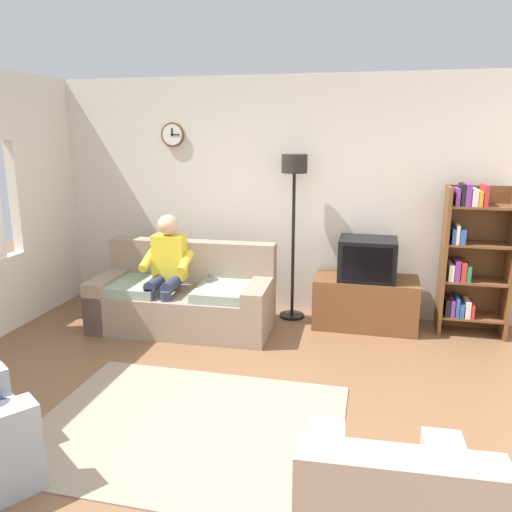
% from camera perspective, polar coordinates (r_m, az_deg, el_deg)
% --- Properties ---
extents(ground_plane, '(12.00, 12.00, 0.00)m').
position_cam_1_polar(ground_plane, '(3.93, -2.79, -18.42)').
color(ground_plane, brown).
extents(back_wall_assembly, '(6.20, 0.17, 2.70)m').
position_cam_1_polar(back_wall_assembly, '(5.98, 4.11, 6.58)').
color(back_wall_assembly, silver).
rests_on(back_wall_assembly, ground_plane).
extents(couch, '(1.93, 0.94, 0.90)m').
position_cam_1_polar(couch, '(5.64, -8.00, -4.79)').
color(couch, gray).
rests_on(couch, ground_plane).
extents(tv_stand, '(1.10, 0.56, 0.55)m').
position_cam_1_polar(tv_stand, '(5.74, 12.05, -5.04)').
color(tv_stand, brown).
rests_on(tv_stand, ground_plane).
extents(tv, '(0.60, 0.49, 0.44)m').
position_cam_1_polar(tv, '(5.58, 12.30, -0.31)').
color(tv, black).
rests_on(tv, tv_stand).
extents(bookshelf, '(0.68, 0.36, 1.58)m').
position_cam_1_polar(bookshelf, '(5.75, 22.77, -0.21)').
color(bookshelf, brown).
rests_on(bookshelf, ground_plane).
extents(floor_lamp, '(0.28, 0.28, 1.85)m').
position_cam_1_polar(floor_lamp, '(5.65, 4.25, 7.18)').
color(floor_lamp, black).
rests_on(floor_lamp, ground_plane).
extents(area_rug, '(2.20, 1.70, 0.01)m').
position_cam_1_polar(area_rug, '(3.95, -7.53, -18.31)').
color(area_rug, gray).
rests_on(area_rug, ground_plane).
extents(person_on_couch, '(0.52, 0.54, 1.24)m').
position_cam_1_polar(person_on_couch, '(5.49, -9.94, -1.19)').
color(person_on_couch, yellow).
rests_on(person_on_couch, ground_plane).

